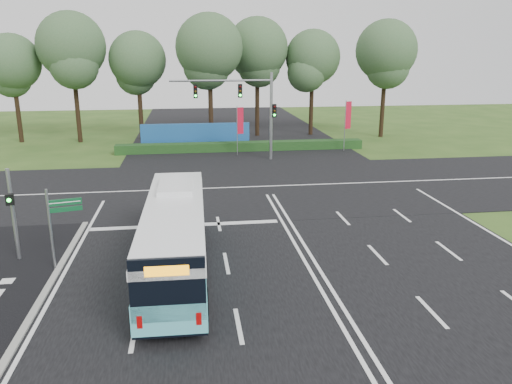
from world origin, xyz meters
TOP-DOWN VIEW (x-y plane):
  - ground at (0.00, 0.00)m, footprint 120.00×120.00m
  - road_main at (0.00, 0.00)m, footprint 20.00×120.00m
  - road_cross at (0.00, 12.00)m, footprint 120.00×14.00m
  - kerb_strip at (-10.10, -3.00)m, footprint 0.25×18.00m
  - city_bus at (-5.33, -0.57)m, footprint 2.50×10.91m
  - pedestrian_signal at (-12.03, 1.61)m, footprint 0.36×0.44m
  - street_sign at (-9.97, 0.50)m, footprint 1.30×0.36m
  - banner_flag_mid at (-0.35, 22.54)m, footprint 0.59×0.25m
  - banner_flag_right at (9.26, 23.21)m, footprint 0.63×0.29m
  - traffic_light_gantry at (0.21, 20.50)m, footprint 8.41×0.28m
  - hedge at (0.00, 24.50)m, footprint 22.00×1.20m
  - blue_hoarding at (-4.00, 27.00)m, footprint 10.00×0.30m
  - eucalyptus_row at (-2.52, 31.26)m, footprint 41.93×9.73m

SIDE VIEW (x-z plane):
  - ground at x=0.00m, z-range 0.00..0.00m
  - road_main at x=0.00m, z-range 0.00..0.04m
  - road_cross at x=0.00m, z-range 0.00..0.05m
  - kerb_strip at x=-10.10m, z-range 0.00..0.12m
  - hedge at x=0.00m, z-range 0.00..0.80m
  - blue_hoarding at x=-4.00m, z-range 0.00..2.20m
  - city_bus at x=-5.33m, z-range 0.01..3.13m
  - street_sign at x=-9.97m, z-range 0.48..3.88m
  - pedestrian_signal at x=-12.03m, z-range 0.19..4.18m
  - banner_flag_mid at x=-0.35m, z-range 0.65..4.83m
  - banner_flag_right at x=9.26m, z-range 0.69..5.18m
  - traffic_light_gantry at x=0.21m, z-range 1.16..8.16m
  - eucalyptus_row at x=-2.52m, z-range 2.39..14.67m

